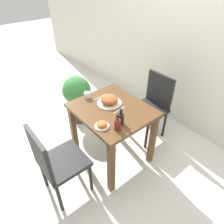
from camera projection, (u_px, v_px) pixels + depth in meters
ground_plane at (112, 155)px, 2.60m from camera, size 16.00×16.00×0.00m
wall_back at (190, 34)px, 2.45m from camera, size 8.00×0.05×2.60m
dining_table at (112, 118)px, 2.23m from camera, size 0.83×0.72×0.75m
chair_near at (55, 161)px, 1.88m from camera, size 0.42×0.42×0.90m
chair_far at (152, 104)px, 2.65m from camera, size 0.42×0.42×0.90m
food_plate at (109, 100)px, 2.20m from camera, size 0.27×0.27×0.09m
side_plate at (102, 125)px, 1.89m from camera, size 0.14×0.14×0.05m
drink_cup at (87, 95)px, 2.30m from camera, size 0.07×0.07×0.07m
sauce_bottle at (117, 124)px, 1.84m from camera, size 0.06×0.06×0.17m
condiment_bottle at (121, 118)px, 1.91m from camera, size 0.06×0.06×0.17m
fork_utensil at (100, 97)px, 2.32m from camera, size 0.02×0.17×0.00m
spoon_utensil at (119, 110)px, 2.12m from camera, size 0.02×0.17×0.00m
potted_plant_left at (77, 93)px, 2.88m from camera, size 0.41×0.41×0.75m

